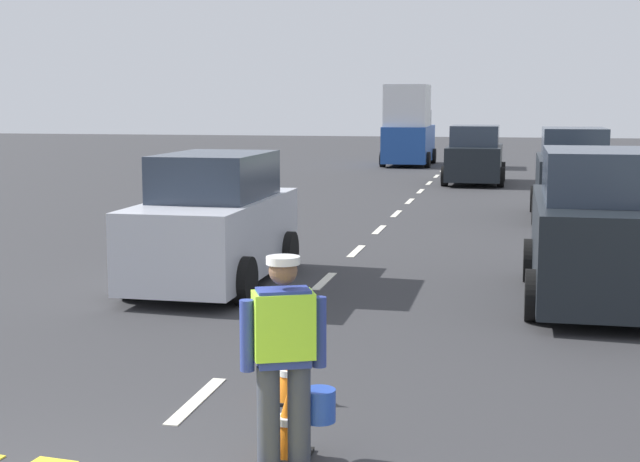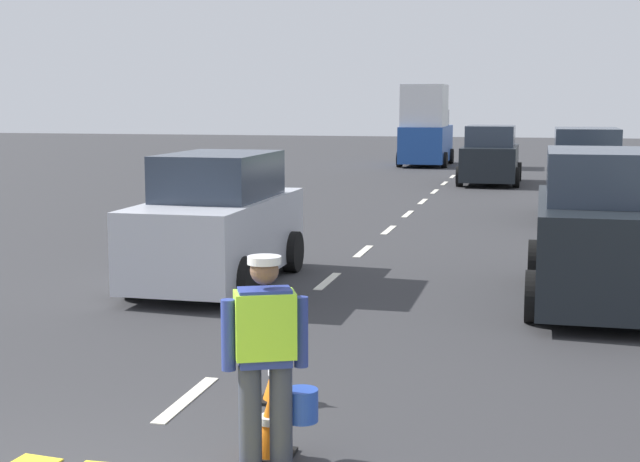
# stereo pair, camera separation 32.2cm
# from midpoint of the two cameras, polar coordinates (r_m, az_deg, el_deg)

# --- Properties ---
(ground_plane) EXTENTS (96.00, 96.00, 0.00)m
(ground_plane) POSITION_cam_midpoint_polar(r_m,az_deg,el_deg) (26.62, 5.31, 1.90)
(ground_plane) COLOR #333335
(lane_center_line) EXTENTS (0.14, 46.40, 0.01)m
(lane_center_line) POSITION_cam_midpoint_polar(r_m,az_deg,el_deg) (30.77, 6.22, 2.73)
(lane_center_line) COLOR silver
(lane_center_line) RESTS_ON ground
(road_worker) EXTENTS (0.68, 0.56, 1.67)m
(road_worker) POSITION_cam_midpoint_polar(r_m,az_deg,el_deg) (7.13, -3.40, -7.43)
(road_worker) COLOR #383D4C
(road_worker) RESTS_ON ground
(traffic_cone_near) EXTENTS (0.36, 0.36, 0.50)m
(traffic_cone_near) POSITION_cam_midpoint_polar(r_m,az_deg,el_deg) (8.84, -2.99, -8.97)
(traffic_cone_near) COLOR black
(traffic_cone_near) RESTS_ON ground
(traffic_cone_far) EXTENTS (0.36, 0.36, 0.54)m
(traffic_cone_far) POSITION_cam_midpoint_polar(r_m,az_deg,el_deg) (7.52, -3.26, -11.92)
(traffic_cone_far) COLOR black
(traffic_cone_far) RESTS_ON ground
(delivery_truck) EXTENTS (2.16, 4.60, 3.54)m
(delivery_truck) POSITION_cam_midpoint_polar(r_m,az_deg,el_deg) (41.05, 5.28, 6.30)
(delivery_truck) COLOR #1E4799
(delivery_truck) RESTS_ON ground
(car_parked_far) EXTENTS (1.91, 4.04, 2.20)m
(car_parked_far) POSITION_cam_midpoint_polar(r_m,az_deg,el_deg) (22.97, 14.97, 3.25)
(car_parked_far) COLOR black
(car_parked_far) RESTS_ON ground
(car_outgoing_far) EXTENTS (2.07, 4.10, 2.00)m
(car_outgoing_far) POSITION_cam_midpoint_polar(r_m,az_deg,el_deg) (32.32, 9.27, 4.57)
(car_outgoing_far) COLOR black
(car_outgoing_far) RESTS_ON ground
(car_oncoming_lead) EXTENTS (1.93, 4.11, 2.04)m
(car_oncoming_lead) POSITION_cam_midpoint_polar(r_m,az_deg,el_deg) (14.35, -7.17, 0.43)
(car_oncoming_lead) COLOR silver
(car_oncoming_lead) RESTS_ON ground
(car_parked_curbside) EXTENTS (2.06, 4.35, 2.17)m
(car_parked_curbside) POSITION_cam_midpoint_polar(r_m,az_deg,el_deg) (13.46, 16.31, -0.06)
(car_parked_curbside) COLOR black
(car_parked_curbside) RESTS_ON ground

